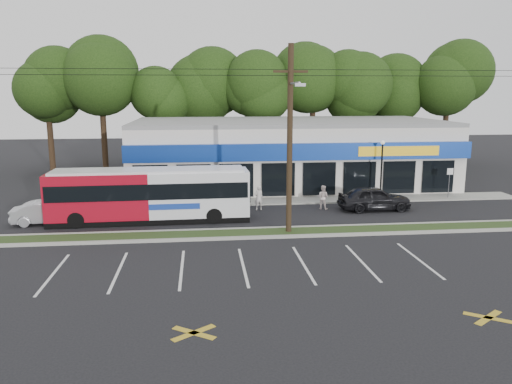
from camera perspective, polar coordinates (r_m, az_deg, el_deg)
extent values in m
plane|color=black|center=(26.06, -2.42, -5.53)|extent=(120.00, 120.00, 0.00)
cube|color=#2A3B18|center=(27.00, -2.57, -4.80)|extent=(40.00, 1.60, 0.12)
cube|color=#9E9E93|center=(26.19, -2.45, -5.29)|extent=(40.00, 0.25, 0.14)
cube|color=#9E9E93|center=(27.82, -2.68, -4.29)|extent=(40.00, 0.25, 0.14)
cube|color=#9E9E93|center=(35.34, 4.69, -0.96)|extent=(32.00, 2.20, 0.10)
cube|color=silver|center=(41.81, 3.61, 4.39)|extent=(25.00, 12.00, 5.00)
cube|color=navy|center=(35.60, 5.35, 4.59)|extent=(25.00, 0.50, 1.20)
cube|color=black|center=(36.08, 5.23, 1.48)|extent=(24.00, 0.12, 2.40)
cube|color=gold|center=(37.39, 16.03, 4.53)|extent=(6.00, 0.06, 0.70)
cube|color=gray|center=(41.57, 3.65, 8.01)|extent=(25.00, 12.00, 0.30)
cylinder|color=black|center=(26.42, 3.88, 5.75)|extent=(0.30, 0.30, 10.00)
cube|color=black|center=(26.31, 3.98, 13.58)|extent=(1.80, 0.12, 0.12)
cylinder|color=#59595E|center=(25.12, 4.46, 12.31)|extent=(0.10, 2.40, 0.10)
cube|color=#59595E|center=(23.84, 5.05, 12.11)|extent=(0.50, 0.25, 0.15)
cylinder|color=black|center=(25.96, -2.74, 13.84)|extent=(50.00, 0.02, 0.02)
cylinder|color=black|center=(25.95, -2.73, 13.18)|extent=(50.00, 0.02, 0.02)
cylinder|color=black|center=(36.40, 14.13, 2.22)|extent=(0.12, 0.12, 4.00)
sphere|color=silver|center=(36.14, 14.29, 5.51)|extent=(0.30, 0.30, 0.30)
cylinder|color=#59595E|center=(38.39, 21.18, 0.89)|extent=(0.06, 0.06, 2.20)
cube|color=white|center=(38.21, 21.31, 2.21)|extent=(0.45, 0.04, 0.45)
cylinder|color=black|center=(53.08, -22.05, 5.46)|extent=(0.56, 0.56, 5.72)
sphere|color=black|center=(52.88, -22.51, 11.49)|extent=(6.76, 6.76, 6.76)
cylinder|color=black|center=(51.95, -16.72, 5.70)|extent=(0.56, 0.56, 5.72)
sphere|color=black|center=(51.74, -17.08, 11.86)|extent=(6.76, 6.76, 6.76)
cylinder|color=black|center=(51.29, -11.19, 5.89)|extent=(0.56, 0.56, 5.72)
sphere|color=black|center=(51.08, -11.44, 12.14)|extent=(6.76, 6.76, 6.76)
cylinder|color=black|center=(51.10, -5.57, 6.03)|extent=(0.56, 0.56, 5.72)
sphere|color=black|center=(50.89, -5.69, 12.31)|extent=(6.76, 6.76, 6.76)
cylinder|color=black|center=(51.41, 0.05, 6.12)|extent=(0.56, 0.56, 5.72)
sphere|color=black|center=(51.20, 0.05, 12.36)|extent=(6.76, 6.76, 6.76)
cylinder|color=black|center=(52.19, 5.54, 6.15)|extent=(0.56, 0.56, 5.72)
sphere|color=black|center=(51.99, 5.66, 12.29)|extent=(6.76, 6.76, 6.76)
cylinder|color=black|center=(53.44, 10.83, 6.12)|extent=(0.56, 0.56, 5.72)
sphere|color=black|center=(53.24, 11.06, 12.12)|extent=(6.76, 6.76, 6.76)
cylinder|color=black|center=(55.11, 15.83, 6.05)|extent=(0.56, 0.56, 5.72)
sphere|color=black|center=(54.91, 16.15, 11.86)|extent=(6.76, 6.76, 6.76)
cylinder|color=black|center=(57.17, 20.51, 5.94)|extent=(0.56, 0.56, 5.72)
sphere|color=black|center=(56.98, 20.90, 11.53)|extent=(6.76, 6.76, 6.76)
cube|color=#A60C1E|center=(30.50, -17.47, -0.32)|extent=(5.86, 2.54, 2.66)
cube|color=white|center=(30.03, -6.50, -0.04)|extent=(5.86, 2.54, 2.66)
cube|color=black|center=(30.45, -11.91, -2.91)|extent=(11.67, 2.62, 0.34)
cube|color=black|center=(30.07, -12.05, 0.41)|extent=(11.44, 2.72, 0.92)
cube|color=black|center=(30.19, -0.93, 0.42)|extent=(0.10, 2.06, 1.36)
cube|color=#193899|center=(28.97, -9.30, -1.67)|extent=(2.90, 0.09, 0.34)
cube|color=white|center=(29.89, -12.13, 2.41)|extent=(11.08, 2.41, 0.17)
cylinder|color=black|center=(29.95, -19.87, -3.05)|extent=(0.93, 0.29, 0.93)
cylinder|color=black|center=(32.02, -19.06, -2.09)|extent=(0.93, 0.29, 0.93)
cylinder|color=black|center=(29.26, -4.81, -2.73)|extent=(0.93, 0.29, 0.93)
cylinder|color=black|center=(31.38, -5.00, -1.77)|extent=(0.93, 0.29, 0.93)
imported|color=black|center=(33.31, 13.36, -0.69)|extent=(4.67, 1.94, 1.58)
imported|color=#9D9EA4|center=(31.57, -22.65, -2.16)|extent=(4.21, 1.95, 1.34)
imported|color=silver|center=(32.44, 0.29, -0.67)|extent=(0.64, 0.47, 1.61)
imported|color=beige|center=(32.99, 7.64, -0.60)|extent=(0.97, 0.91, 1.58)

